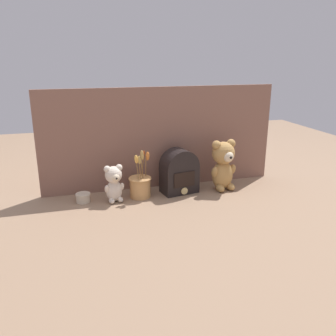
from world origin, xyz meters
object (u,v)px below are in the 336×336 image
at_px(teddy_bear_medium, 114,183).
at_px(decorative_tin_tall, 83,198).
at_px(teddy_bear_large, 223,164).
at_px(vintage_radio, 179,172).
at_px(flower_vase, 140,185).

bearing_deg(teddy_bear_medium, decorative_tin_tall, 168.00).
distance_m(teddy_bear_large, vintage_radio, 0.26).
bearing_deg(teddy_bear_large, teddy_bear_medium, -178.77).
height_order(vintage_radio, decorative_tin_tall, vintage_radio).
xyz_separation_m(teddy_bear_medium, decorative_tin_tall, (-0.16, 0.03, -0.08)).
distance_m(flower_vase, vintage_radio, 0.23).
bearing_deg(vintage_radio, teddy_bear_large, -5.18).
height_order(teddy_bear_medium, flower_vase, flower_vase).
bearing_deg(decorative_tin_tall, teddy_bear_medium, -12.00).
distance_m(teddy_bear_medium, flower_vase, 0.15).
relative_size(flower_vase, vintage_radio, 1.09).
relative_size(teddy_bear_medium, decorative_tin_tall, 2.60).
bearing_deg(teddy_bear_medium, flower_vase, 9.27).
bearing_deg(teddy_bear_large, decorative_tin_tall, 178.47).
bearing_deg(decorative_tin_tall, teddy_bear_large, -1.53).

